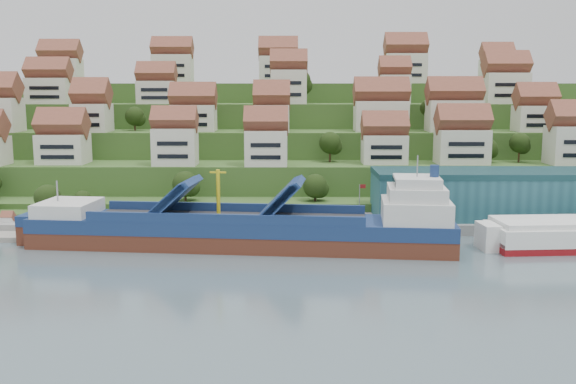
{
  "coord_description": "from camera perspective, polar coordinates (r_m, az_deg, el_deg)",
  "views": [
    {
      "loc": [
        4.17,
        -117.38,
        28.84
      ],
      "look_at": [
        3.57,
        14.0,
        8.0
      ],
      "focal_mm": 40.0,
      "sensor_mm": 36.0,
      "label": 1
    }
  ],
  "objects": [
    {
      "name": "quay",
      "position": [
        136.18,
        6.94,
        -2.81
      ],
      "size": [
        180.0,
        14.0,
        2.2
      ],
      "primitive_type": "cube",
      "color": "gray",
      "rests_on": "ground"
    },
    {
      "name": "flagpole",
      "position": [
        130.01,
        6.42,
        -0.77
      ],
      "size": [
        1.28,
        0.16,
        8.0
      ],
      "color": "gray",
      "rests_on": "quay"
    },
    {
      "name": "hillside_village",
      "position": [
        178.01,
        -0.36,
        7.57
      ],
      "size": [
        159.83,
        63.47,
        29.2
      ],
      "color": "silver",
      "rests_on": "ground"
    },
    {
      "name": "second_ship",
      "position": [
        130.06,
        24.25,
        -3.42
      ],
      "size": [
        30.84,
        13.28,
        8.74
      ],
      "rotation": [
        0.0,
        0.0,
        0.07
      ],
      "color": "maroon",
      "rests_on": "ground"
    },
    {
      "name": "ground",
      "position": [
        120.94,
        -1.73,
        -4.79
      ],
      "size": [
        300.0,
        300.0,
        0.0
      ],
      "primitive_type": "plane",
      "color": "slate",
      "rests_on": "ground"
    },
    {
      "name": "cargo_ship",
      "position": [
        118.92,
        -3.24,
        -3.4
      ],
      "size": [
        78.86,
        19.75,
        17.31
      ],
      "rotation": [
        0.0,
        0.0,
        -0.1
      ],
      "color": "#5A2A1B",
      "rests_on": "ground"
    },
    {
      "name": "hillside_trees",
      "position": [
        161.87,
        -5.33,
        4.5
      ],
      "size": [
        140.9,
        60.68,
        32.17
      ],
      "color": "#223712",
      "rests_on": "ground"
    },
    {
      "name": "hillside",
      "position": [
        221.72,
        -0.82,
        4.31
      ],
      "size": [
        260.0,
        128.0,
        31.0
      ],
      "color": "#2D4C1E",
      "rests_on": "ground"
    },
    {
      "name": "warehouse",
      "position": [
        144.27,
        19.62,
        -0.14
      ],
      "size": [
        60.0,
        15.0,
        10.0
      ],
      "primitive_type": "cube",
      "color": "#265C68",
      "rests_on": "quay"
    }
  ]
}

